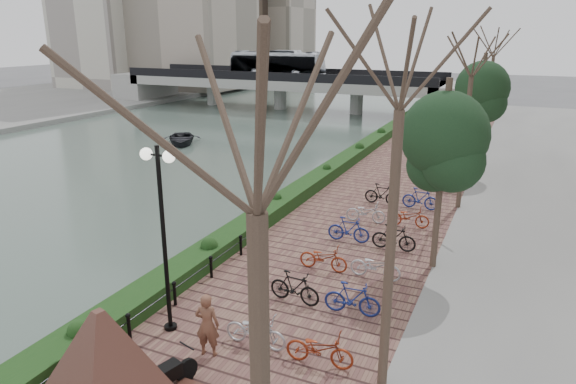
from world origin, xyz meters
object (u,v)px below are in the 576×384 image
Objects in this scene: boat at (181,138)px; pedestrian at (207,325)px; granite_monument at (105,365)px; motorcycle at (164,377)px; lamppost at (161,202)px.

pedestrian is at bearing -86.59° from boat.
boat is (-16.81, 25.80, -1.35)m from granite_monument.
pedestrian is at bearing 104.06° from motorcycle.
lamppost is at bearing 139.89° from motorcycle.
pedestrian reaches higher than motorcycle.
lamppost is 3.33m from pedestrian.
motorcycle is at bearing 60.45° from granite_monument.
lamppost is at bearing 106.10° from granite_monument.
motorcycle is (1.57, -2.31, -3.21)m from lamppost.
boat is at bearing 140.72° from motorcycle.
motorcycle is (0.60, 1.06, -0.81)m from granite_monument.
motorcycle is at bearing -88.64° from boat.
lamppost is (-0.97, 3.37, 2.40)m from granite_monument.
granite_monument is 2.90m from pedestrian.
boat is at bearing 125.22° from lamppost.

